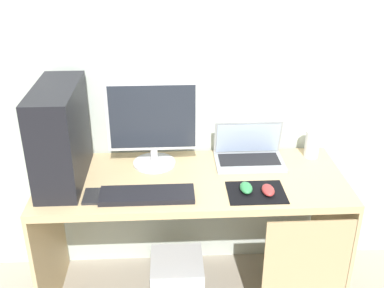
{
  "coord_description": "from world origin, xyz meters",
  "views": [
    {
      "loc": [
        -0.1,
        -1.93,
        1.84
      ],
      "look_at": [
        0.0,
        0.0,
        0.9
      ],
      "focal_mm": 43.58,
      "sensor_mm": 36.0,
      "label": 1
    }
  ],
  "objects": [
    {
      "name": "wall_back",
      "position": [
        0.0,
        0.33,
        1.3
      ],
      "size": [
        4.0,
        0.05,
        2.6
      ],
      "color": "beige",
      "rests_on": "ground_plane"
    },
    {
      "name": "desk",
      "position": [
        0.02,
        -0.01,
        0.58
      ],
      "size": [
        1.46,
        0.58,
        0.72
      ],
      "color": "tan",
      "rests_on": "ground_plane"
    },
    {
      "name": "pc_tower",
      "position": [
        -0.6,
        0.03,
        0.95
      ],
      "size": [
        0.19,
        0.48,
        0.46
      ],
      "primitive_type": "cube",
      "color": "black",
      "rests_on": "desk"
    },
    {
      "name": "monitor",
      "position": [
        -0.18,
        0.14,
        0.94
      ],
      "size": [
        0.44,
        0.21,
        0.44
      ],
      "color": "silver",
      "rests_on": "desk"
    },
    {
      "name": "laptop",
      "position": [
        0.3,
        0.16,
        0.76
      ],
      "size": [
        0.35,
        0.21,
        0.2
      ],
      "color": "#9EA3A8",
      "rests_on": "desk"
    },
    {
      "name": "speaker",
      "position": [
        0.63,
        0.19,
        0.8
      ],
      "size": [
        0.07,
        0.07,
        0.15
      ],
      "primitive_type": "cylinder",
      "color": "white",
      "rests_on": "desk"
    },
    {
      "name": "keyboard",
      "position": [
        -0.21,
        -0.16,
        0.73
      ],
      "size": [
        0.42,
        0.14,
        0.02
      ],
      "primitive_type": "cube",
      "color": "black",
      "rests_on": "desk"
    },
    {
      "name": "mousepad",
      "position": [
        0.28,
        -0.15,
        0.72
      ],
      "size": [
        0.26,
        0.2,
        0.0
      ],
      "primitive_type": "cube",
      "color": "black",
      "rests_on": "desk"
    },
    {
      "name": "mouse_left",
      "position": [
        0.24,
        -0.14,
        0.74
      ],
      "size": [
        0.06,
        0.1,
        0.03
      ],
      "primitive_type": "ellipsoid",
      "color": "#338C4C",
      "rests_on": "mousepad"
    },
    {
      "name": "mouse_right",
      "position": [
        0.33,
        -0.17,
        0.74
      ],
      "size": [
        0.06,
        0.1,
        0.03
      ],
      "primitive_type": "ellipsoid",
      "color": "#B23333",
      "rests_on": "mousepad"
    },
    {
      "name": "cell_phone",
      "position": [
        -0.46,
        -0.15,
        0.73
      ],
      "size": [
        0.07,
        0.13,
        0.01
      ],
      "primitive_type": "cube",
      "color": "#232326",
      "rests_on": "desk"
    },
    {
      "name": "subwoofer",
      "position": [
        -0.08,
        -0.05,
        0.13
      ],
      "size": [
        0.27,
        0.27,
        0.27
      ],
      "primitive_type": "cube",
      "color": "#B7BCC6",
      "rests_on": "ground_plane"
    }
  ]
}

